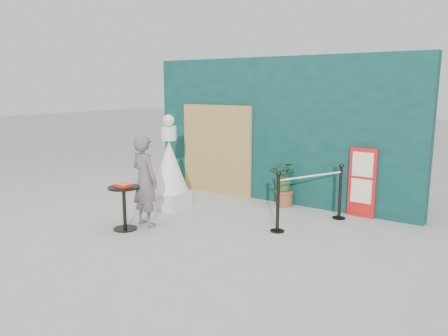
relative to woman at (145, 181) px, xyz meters
The scene contains 10 objects.
ground 1.36m from the woman, 16.35° to the right, with size 60.00×60.00×0.00m, color #ADAAA5.
back_wall 3.11m from the woman, 69.58° to the left, with size 6.00×0.30×3.00m, color #0A302C.
bamboo_fence 2.66m from the woman, 97.43° to the left, with size 1.80×0.08×2.00m, color tan.
woman is the anchor object (origin of this frame).
menu_board 3.97m from the woman, 41.80° to the left, with size 0.50×0.07×1.30m.
statue 1.15m from the woman, 109.49° to the left, with size 0.73×0.73×1.87m.
cafe_table 0.49m from the woman, 109.86° to the right, with size 0.52×0.52×0.75m.
food_basket 0.39m from the woman, 109.69° to the right, with size 0.26×0.19×0.11m.
planter 2.90m from the woman, 60.11° to the left, with size 0.55×0.48×0.93m.
stanchion_barrier 2.91m from the woman, 34.89° to the left, with size 0.84×1.54×1.03m.
Camera 1 is at (4.26, -4.99, 2.42)m, focal length 35.00 mm.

